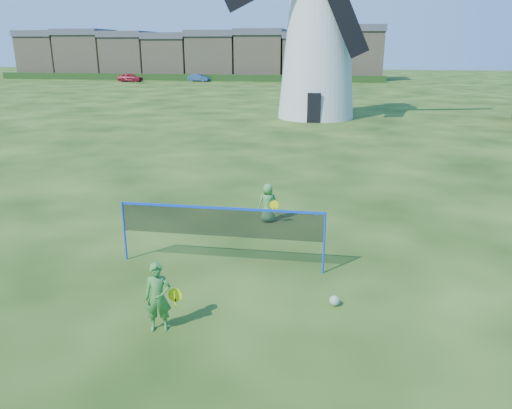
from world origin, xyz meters
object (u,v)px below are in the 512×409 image
object	(u,v)px
play_ball	(335,301)
car_left	(130,77)
windmill	(318,35)
player_boy	(268,203)
player_girl	(158,297)
car_right	(199,78)
badminton_net	(221,223)

from	to	relation	value
play_ball	car_left	world-z (taller)	car_left
windmill	player_boy	xyz separation A→B (m)	(-0.35, -23.76, -5.39)
player_girl	car_right	xyz separation A→B (m)	(-18.06, 67.71, -0.14)
play_ball	car_right	distance (m)	69.60
windmill	badminton_net	xyz separation A→B (m)	(-1.04, -27.19, -4.86)
badminton_net	car_left	xyz separation A→B (m)	(-28.62, 62.09, -0.49)
windmill	car_right	xyz separation A→B (m)	(-19.63, 37.51, -5.44)
player_boy	player_girl	bearing A→B (deg)	61.27
windmill	car_right	bearing A→B (deg)	117.62
play_ball	car_left	bearing A→B (deg)	116.28
windmill	player_girl	bearing A→B (deg)	-92.96
player_girl	play_ball	distance (m)	3.68
player_boy	car_left	distance (m)	65.57
badminton_net	player_girl	size ratio (longest dim) A/B	3.65
badminton_net	player_boy	xyz separation A→B (m)	(0.68, 3.43, -0.53)
player_boy	play_ball	xyz separation A→B (m)	(2.11, -4.96, -0.50)
car_left	player_boy	bearing A→B (deg)	-150.35
player_boy	play_ball	size ratio (longest dim) A/B	5.51
windmill	play_ball	xyz separation A→B (m)	(1.76, -28.72, -5.89)
player_girl	player_boy	bearing A→B (deg)	65.47
player_boy	car_left	size ratio (longest dim) A/B	0.32
player_boy	windmill	bearing A→B (deg)	-108.93
player_boy	car_right	distance (m)	64.24
player_girl	car_right	size ratio (longest dim) A/B	0.41
player_girl	player_boy	xyz separation A→B (m)	(1.21, 6.43, -0.08)
car_right	play_ball	bearing A→B (deg)	-152.61
player_girl	player_boy	distance (m)	6.55
badminton_net	windmill	bearing A→B (deg)	87.82
badminton_net	play_ball	size ratio (longest dim) A/B	22.95
play_ball	windmill	bearing A→B (deg)	93.50
windmill	badminton_net	bearing A→B (deg)	-92.18
badminton_net	car_left	bearing A→B (deg)	114.75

